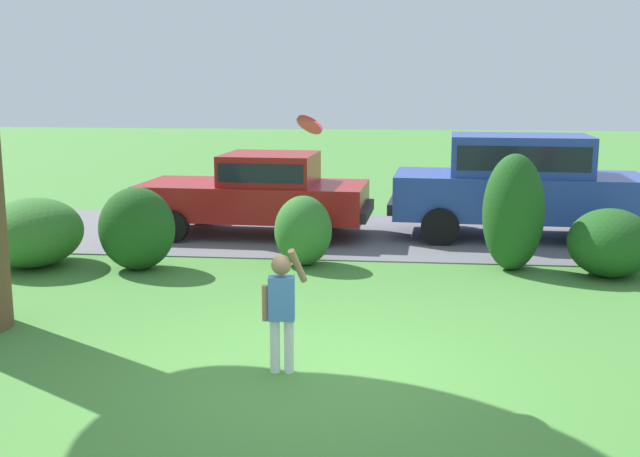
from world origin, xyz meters
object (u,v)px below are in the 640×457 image
parked_sedan (259,191)px  frisbee (309,125)px  parked_suv (518,181)px  child_thrower (282,303)px

parked_sedan → frisbee: bearing=-74.9°
parked_sedan → frisbee: (1.77, -6.54, 1.61)m
parked_suv → parked_sedan: bearing=-176.9°
parked_suv → frisbee: bearing=-114.1°
child_thrower → frisbee: (0.23, 0.41, 1.74)m
parked_sedan → child_thrower: 7.12m
parked_sedan → frisbee: 6.96m
parked_sedan → parked_suv: size_ratio=0.93×
parked_suv → frisbee: size_ratio=14.72×
parked_sedan → child_thrower: (1.53, -6.95, -0.13)m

